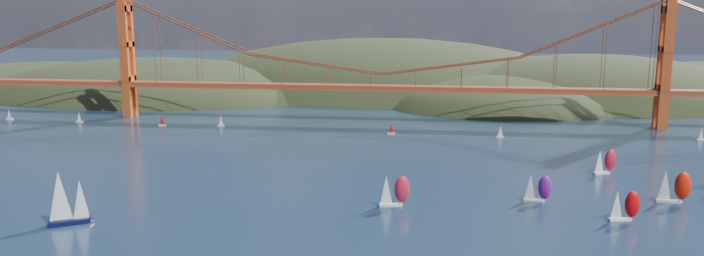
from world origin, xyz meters
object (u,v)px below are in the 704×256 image
Objects in this scene: racer_1 at (624,205)px; racer_rwb at (537,187)px; racer_2 at (673,186)px; sloop_navy at (66,198)px; racer_3 at (605,161)px; racer_0 at (394,190)px.

racer_rwb is at bearing 134.41° from racer_1.
racer_2 is at bearing 13.11° from racer_rwb.
racer_2 is 1.17× the size of racer_rwb.
sloop_navy is 1.79× the size of racer_rwb.
racer_2 is at bearing -93.77° from racer_3.
racer_rwb is at bearing -167.66° from racer_2.
sloop_navy is 159.33m from racer_2.
racer_0 is 1.11× the size of racer_rwb.
racer_rwb is at bearing 0.65° from racer_0.
racer_2 is (17.31, 17.96, 0.58)m from racer_1.
sloop_navy is at bearing -159.40° from racer_2.
sloop_navy is at bearing -156.15° from racer_rwb.
racer_2 reaches higher than racer_1.
racer_2 is at bearing -3.07° from racer_0.
racer_3 is at bearing 73.63° from racer_1.
racer_2 is 32.41m from racer_3.
racer_0 is 0.95× the size of racer_2.
sloop_navy reaches higher than racer_0.
racer_0 is at bearing -163.64° from racer_2.
sloop_navy is 138.82m from racer_1.
sloop_navy is at bearing -174.92° from racer_0.
racer_0 is 1.07× the size of racer_3.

